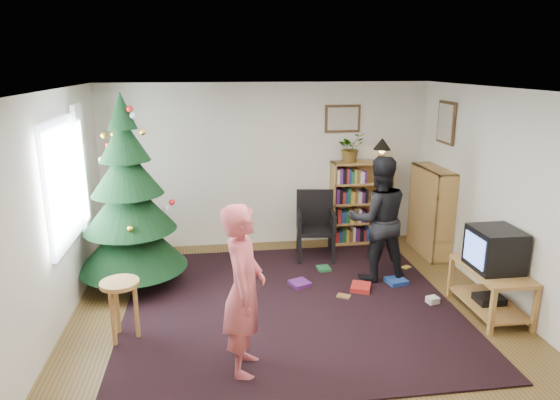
{
  "coord_description": "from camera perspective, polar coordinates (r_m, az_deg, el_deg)",
  "views": [
    {
      "loc": [
        -0.85,
        -4.98,
        2.76
      ],
      "look_at": [
        -0.02,
        1.03,
        1.1
      ],
      "focal_mm": 32.0,
      "sensor_mm": 36.0,
      "label": 1
    }
  ],
  "objects": [
    {
      "name": "floor",
      "position": [
        5.76,
        1.62,
        -13.35
      ],
      "size": [
        5.0,
        5.0,
        0.0
      ],
      "primitive_type": "plane",
      "color": "brown",
      "rests_on": "ground"
    },
    {
      "name": "ceiling",
      "position": [
        5.06,
        1.84,
        12.35
      ],
      "size": [
        5.0,
        5.0,
        0.0
      ],
      "primitive_type": "plane",
      "rotation": [
        3.14,
        0.0,
        0.0
      ],
      "color": "white",
      "rests_on": "wall_back"
    },
    {
      "name": "wall_back",
      "position": [
        7.68,
        -1.4,
        3.97
      ],
      "size": [
        5.0,
        0.02,
        2.5
      ],
      "primitive_type": "cube",
      "color": "silver",
      "rests_on": "floor"
    },
    {
      "name": "wall_front",
      "position": [
        3.03,
        9.91,
        -14.93
      ],
      "size": [
        5.0,
        0.02,
        2.5
      ],
      "primitive_type": "cube",
      "color": "silver",
      "rests_on": "floor"
    },
    {
      "name": "wall_left",
      "position": [
        5.46,
        -25.16,
        -2.26
      ],
      "size": [
        0.02,
        5.0,
        2.5
      ],
      "primitive_type": "cube",
      "color": "silver",
      "rests_on": "floor"
    },
    {
      "name": "wall_right",
      "position": [
        6.19,
        25.19,
        -0.3
      ],
      "size": [
        0.02,
        5.0,
        2.5
      ],
      "primitive_type": "cube",
      "color": "silver",
      "rests_on": "floor"
    },
    {
      "name": "rug",
      "position": [
        6.01,
        1.14,
        -11.91
      ],
      "size": [
        3.8,
        3.6,
        0.02
      ],
      "primitive_type": "cube",
      "color": "black",
      "rests_on": "floor"
    },
    {
      "name": "window_pane",
      "position": [
        5.94,
        -23.52,
        1.77
      ],
      "size": [
        0.04,
        1.2,
        1.4
      ],
      "primitive_type": "cube",
      "color": "silver",
      "rests_on": "wall_left"
    },
    {
      "name": "curtain",
      "position": [
        6.59,
        -21.64,
        3.21
      ],
      "size": [
        0.06,
        0.35,
        1.6
      ],
      "primitive_type": "cube",
      "color": "white",
      "rests_on": "wall_left"
    },
    {
      "name": "picture_back",
      "position": [
        7.76,
        7.17,
        9.21
      ],
      "size": [
        0.55,
        0.03,
        0.42
      ],
      "color": "#4C3319",
      "rests_on": "wall_back"
    },
    {
      "name": "picture_right",
      "position": [
        7.55,
        18.48,
        8.38
      ],
      "size": [
        0.03,
        0.5,
        0.6
      ],
      "color": "#4C3319",
      "rests_on": "wall_right"
    },
    {
      "name": "christmas_tree",
      "position": [
        6.43,
        -16.83,
        -1.06
      ],
      "size": [
        1.35,
        1.35,
        2.45
      ],
      "rotation": [
        0.0,
        0.0,
        -0.06
      ],
      "color": "#3F2816",
      "rests_on": "rug"
    },
    {
      "name": "bookshelf_back",
      "position": [
        7.95,
        9.21,
        -0.16
      ],
      "size": [
        0.95,
        0.3,
        1.3
      ],
      "color": "#A67C3B",
      "rests_on": "floor"
    },
    {
      "name": "bookshelf_right",
      "position": [
        7.72,
        16.86,
        -1.12
      ],
      "size": [
        0.3,
        0.95,
        1.3
      ],
      "rotation": [
        0.0,
        0.0,
        1.57
      ],
      "color": "#A67C3B",
      "rests_on": "floor"
    },
    {
      "name": "tv_stand",
      "position": [
        6.19,
        22.93,
        -9.1
      ],
      "size": [
        0.55,
        0.98,
        0.55
      ],
      "color": "#A67C3B",
      "rests_on": "floor"
    },
    {
      "name": "crt_tv",
      "position": [
        6.03,
        23.35,
        -5.16
      ],
      "size": [
        0.49,
        0.53,
        0.46
      ],
      "color": "black",
      "rests_on": "tv_stand"
    },
    {
      "name": "armchair",
      "position": [
        7.3,
        3.93,
        -2.52
      ],
      "size": [
        0.6,
        0.6,
        0.98
      ],
      "rotation": [
        0.0,
        0.0,
        -0.13
      ],
      "color": "black",
      "rests_on": "rug"
    },
    {
      "name": "stool",
      "position": [
        5.38,
        -17.76,
        -10.28
      ],
      "size": [
        0.39,
        0.39,
        0.65
      ],
      "color": "#A67C3B",
      "rests_on": "floor"
    },
    {
      "name": "person_standing",
      "position": [
        4.54,
        -4.16,
        -10.26
      ],
      "size": [
        0.48,
        0.64,
        1.61
      ],
      "primitive_type": "imported",
      "rotation": [
        0.0,
        0.0,
        1.41
      ],
      "color": "#BC4B51",
      "rests_on": "rug"
    },
    {
      "name": "person_by_chair",
      "position": [
        6.55,
        11.15,
        -2.18
      ],
      "size": [
        0.82,
        0.64,
        1.65
      ],
      "primitive_type": "imported",
      "rotation": [
        0.0,
        0.0,
        3.12
      ],
      "color": "black",
      "rests_on": "rug"
    },
    {
      "name": "potted_plant",
      "position": [
        7.71,
        8.06,
        5.96
      ],
      "size": [
        0.51,
        0.48,
        0.45
      ],
      "primitive_type": "imported",
      "rotation": [
        0.0,
        0.0,
        0.4
      ],
      "color": "gray",
      "rests_on": "bookshelf_back"
    },
    {
      "name": "table_lamp",
      "position": [
        7.86,
        11.59,
        6.12
      ],
      "size": [
        0.27,
        0.27,
        0.36
      ],
      "color": "#A57F33",
      "rests_on": "bookshelf_back"
    },
    {
      "name": "floor_clutter",
      "position": [
        6.59,
        9.76,
        -9.31
      ],
      "size": [
        1.77,
        1.35,
        0.08
      ],
      "color": "#A51E19",
      "rests_on": "rug"
    }
  ]
}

